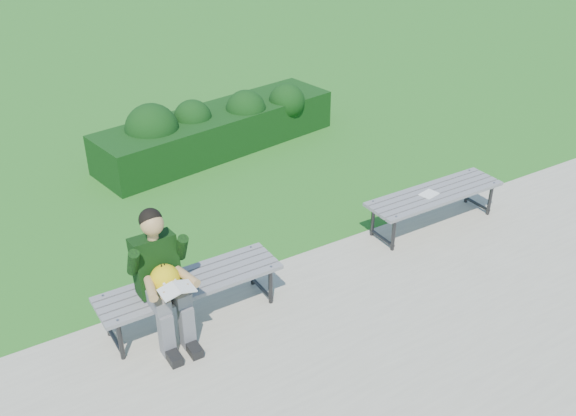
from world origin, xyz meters
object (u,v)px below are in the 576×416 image
(bench_left, at_px, (190,286))
(seated_boy, at_px, (162,275))
(bench_right, at_px, (435,196))
(paper_sheet, at_px, (429,194))
(hedge, at_px, (214,127))

(bench_left, relative_size, seated_boy, 1.37)
(bench_left, distance_m, bench_right, 3.25)
(bench_right, height_order, seated_boy, seated_boy)
(bench_left, bearing_deg, paper_sheet, 1.97)
(bench_right, bearing_deg, seated_boy, -176.66)
(hedge, height_order, bench_right, hedge)
(bench_left, xyz_separation_m, bench_right, (3.25, 0.11, 0.00))
(bench_right, distance_m, seated_boy, 3.57)
(hedge, height_order, paper_sheet, hedge)
(bench_right, height_order, paper_sheet, bench_right)
(bench_right, relative_size, paper_sheet, 7.26)
(bench_left, bearing_deg, seated_boy, -161.77)
(bench_right, relative_size, seated_boy, 1.37)
(bench_right, distance_m, paper_sheet, 0.12)
(hedge, xyz_separation_m, seated_boy, (-2.28, -3.64, 0.33))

